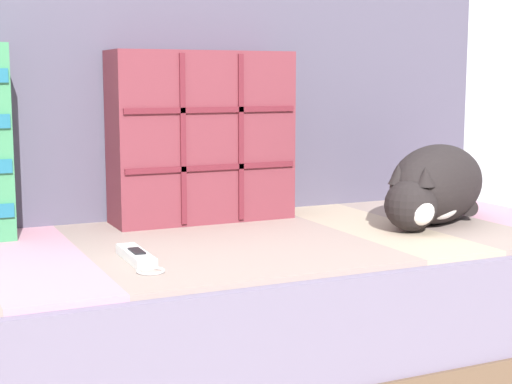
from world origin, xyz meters
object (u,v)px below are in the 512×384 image
object	(u,v)px
couch	(170,326)
sleeping_cat	(434,187)
throw_pillow_quilted	(202,137)
game_remote_far	(136,256)

from	to	relation	value
couch	sleeping_cat	bearing A→B (deg)	-7.50
throw_pillow_quilted	game_remote_far	bearing A→B (deg)	-127.27
game_remote_far	couch	bearing A→B (deg)	53.57
sleeping_cat	game_remote_far	distance (m)	0.72
couch	throw_pillow_quilted	size ratio (longest dim) A/B	4.70
throw_pillow_quilted	game_remote_far	world-z (taller)	throw_pillow_quilted
sleeping_cat	game_remote_far	size ratio (longest dim) A/B	1.86
couch	sleeping_cat	xyz separation A→B (m)	(0.60, -0.08, 0.27)
throw_pillow_quilted	sleeping_cat	world-z (taller)	throw_pillow_quilted
throw_pillow_quilted	game_remote_far	size ratio (longest dim) A/B	2.07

